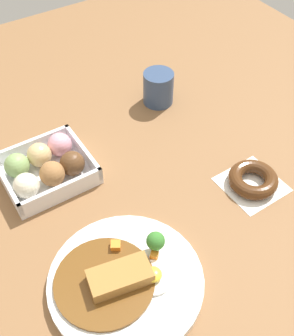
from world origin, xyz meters
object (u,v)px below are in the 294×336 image
object	(u,v)px
chocolate_ring_donut	(253,180)
coffee_mug	(158,88)
curry_plate	(125,280)
donut_box	(46,167)

from	to	relation	value
chocolate_ring_donut	coffee_mug	size ratio (longest dim) A/B	1.48
curry_plate	donut_box	bearing A→B (deg)	-87.90
donut_box	chocolate_ring_donut	bearing A→B (deg)	144.37
curry_plate	donut_box	xyz separation A→B (m)	(0.01, -0.30, 0.01)
chocolate_ring_donut	coffee_mug	bearing A→B (deg)	-88.00
curry_plate	coffee_mug	world-z (taller)	coffee_mug
chocolate_ring_donut	donut_box	bearing A→B (deg)	-35.63
coffee_mug	chocolate_ring_donut	bearing A→B (deg)	92.00
donut_box	coffee_mug	world-z (taller)	coffee_mug
donut_box	coffee_mug	bearing A→B (deg)	-165.69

